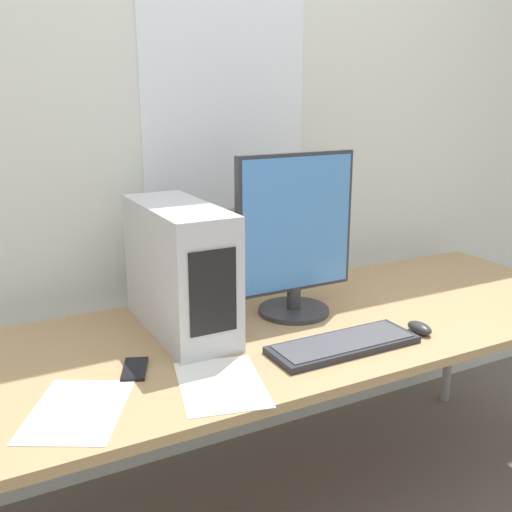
# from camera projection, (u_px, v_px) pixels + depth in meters

# --- Properties ---
(wall_back) EXTENTS (8.00, 0.07, 2.70)m
(wall_back) POSITION_uv_depth(u_px,v_px,m) (210.00, 114.00, 2.19)
(wall_back) COLOR silver
(wall_back) RESTS_ON ground_plane
(desk) EXTENTS (2.37, 0.82, 0.71)m
(desk) POSITION_uv_depth(u_px,v_px,m) (282.00, 339.00, 1.91)
(desk) COLOR tan
(desk) RESTS_ON ground_plane
(pc_tower) EXTENTS (0.20, 0.50, 0.40)m
(pc_tower) POSITION_uv_depth(u_px,v_px,m) (180.00, 269.00, 1.83)
(pc_tower) COLOR silver
(pc_tower) RESTS_ON desk
(monitor_main) EXTENTS (0.42, 0.24, 0.54)m
(monitor_main) POSITION_uv_depth(u_px,v_px,m) (295.00, 237.00, 1.95)
(monitor_main) COLOR #333338
(monitor_main) RESTS_ON desk
(keyboard) EXTENTS (0.45, 0.16, 0.02)m
(keyboard) POSITION_uv_depth(u_px,v_px,m) (343.00, 344.00, 1.74)
(keyboard) COLOR #28282D
(keyboard) RESTS_ON desk
(mouse) EXTENTS (0.05, 0.09, 0.03)m
(mouse) POSITION_uv_depth(u_px,v_px,m) (420.00, 328.00, 1.85)
(mouse) COLOR #2D2D2D
(mouse) RESTS_ON desk
(cell_phone) EXTENTS (0.11, 0.14, 0.01)m
(cell_phone) POSITION_uv_depth(u_px,v_px,m) (135.00, 369.00, 1.60)
(cell_phone) COLOR black
(cell_phone) RESTS_ON desk
(paper_sheet_left) EXTENTS (0.33, 0.36, 0.00)m
(paper_sheet_left) POSITION_uv_depth(u_px,v_px,m) (77.00, 410.00, 1.41)
(paper_sheet_left) COLOR white
(paper_sheet_left) RESTS_ON desk
(paper_sheet_front) EXTENTS (0.28, 0.34, 0.00)m
(paper_sheet_front) POSITION_uv_depth(u_px,v_px,m) (221.00, 384.00, 1.53)
(paper_sheet_front) COLOR white
(paper_sheet_front) RESTS_ON desk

